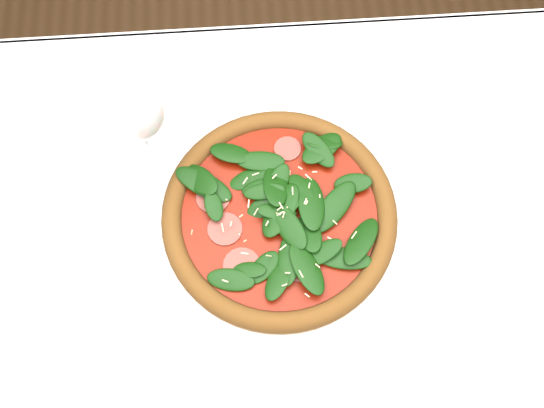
{
  "coord_description": "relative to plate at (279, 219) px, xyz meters",
  "views": [
    {
      "loc": [
        -0.02,
        -0.23,
        1.54
      ],
      "look_at": [
        0.0,
        0.08,
        0.77
      ],
      "focal_mm": 40.0,
      "sensor_mm": 36.0,
      "label": 1
    }
  ],
  "objects": [
    {
      "name": "saucer_far",
      "position": [
        0.33,
        0.2,
        -0.0
      ],
      "size": [
        0.14,
        0.14,
        0.01
      ],
      "color": "silver",
      "rests_on": "dining_table"
    },
    {
      "name": "dining_table",
      "position": [
        -0.01,
        -0.06,
        -0.11
      ],
      "size": [
        1.21,
        0.81,
        0.75
      ],
      "color": "white",
      "rests_on": "ground"
    },
    {
      "name": "wine_glass",
      "position": [
        -0.18,
        0.11,
        0.14
      ],
      "size": [
        0.09,
        0.09,
        0.21
      ],
      "color": "white",
      "rests_on": "dining_table"
    },
    {
      "name": "ground",
      "position": [
        -0.01,
        -0.06,
        -0.76
      ],
      "size": [
        6.0,
        6.0,
        0.0
      ],
      "primitive_type": "plane",
      "color": "brown",
      "rests_on": "ground"
    },
    {
      "name": "pizza",
      "position": [
        0.0,
        0.0,
        0.02
      ],
      "size": [
        0.33,
        0.33,
        0.04
      ],
      "rotation": [
        0.0,
        0.0,
        -0.04
      ],
      "color": "#9B6025",
      "rests_on": "plate"
    },
    {
      "name": "plate",
      "position": [
        0.0,
        0.0,
        0.0
      ],
      "size": [
        0.37,
        0.37,
        0.02
      ],
      "color": "silver",
      "rests_on": "dining_table"
    }
  ]
}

